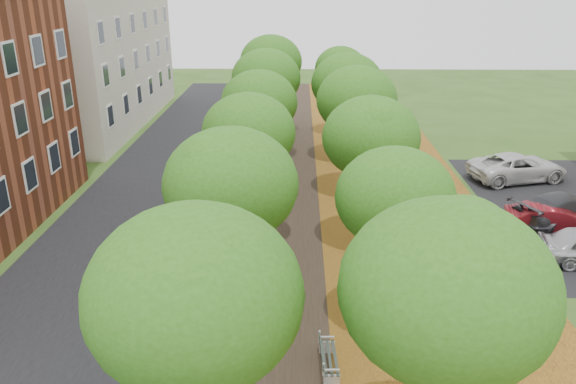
{
  "coord_description": "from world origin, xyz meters",
  "views": [
    {
      "loc": [
        -0.22,
        -9.31,
        10.63
      ],
      "look_at": [
        -0.65,
        11.75,
        2.5
      ],
      "focal_mm": 35.0,
      "sensor_mm": 36.0,
      "label": 1
    }
  ],
  "objects_px": {
    "car_red": "(556,220)",
    "bench": "(328,358)",
    "car_grey": "(565,211)",
    "car_white": "(518,167)"
  },
  "relations": [
    {
      "from": "car_white",
      "to": "bench",
      "type": "bearing_deg",
      "value": 130.97
    },
    {
      "from": "car_red",
      "to": "car_white",
      "type": "distance_m",
      "value": 7.19
    },
    {
      "from": "car_grey",
      "to": "car_red",
      "type": "bearing_deg",
      "value": 116.29
    },
    {
      "from": "bench",
      "to": "car_grey",
      "type": "bearing_deg",
      "value": -50.08
    },
    {
      "from": "car_red",
      "to": "bench",
      "type": "bearing_deg",
      "value": 141.28
    },
    {
      "from": "car_grey",
      "to": "car_white",
      "type": "distance_m",
      "value": 6.2
    },
    {
      "from": "car_red",
      "to": "car_grey",
      "type": "distance_m",
      "value": 1.21
    },
    {
      "from": "bench",
      "to": "car_white",
      "type": "xyz_separation_m",
      "value": [
        11.24,
        16.36,
        0.34
      ]
    },
    {
      "from": "car_red",
      "to": "car_grey",
      "type": "xyz_separation_m",
      "value": [
        0.78,
        0.93,
        0.08
      ]
    },
    {
      "from": "car_red",
      "to": "car_white",
      "type": "bearing_deg",
      "value": 2.44
    }
  ]
}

